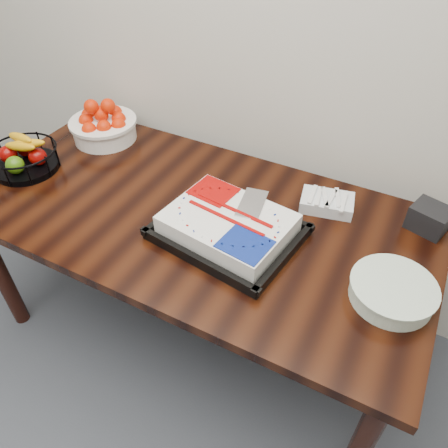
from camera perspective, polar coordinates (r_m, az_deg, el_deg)
The scene contains 7 objects.
table at distance 1.72m, azimuth -3.93°, elevation -0.49°, with size 1.80×0.90×0.75m.
cake_tray at distance 1.53m, azimuth 0.54°, elevation -0.32°, with size 0.52×0.43×0.10m.
tangerine_bowl at distance 2.13m, azimuth -15.53°, elevation 12.67°, with size 0.31×0.31×0.19m.
fruit_basket at distance 2.03m, azimuth -24.72°, elevation 8.02°, with size 0.28×0.28×0.15m.
plate_stack at distance 1.44m, azimuth 21.11°, elevation -8.21°, with size 0.26×0.26×0.06m.
fork_bag at distance 1.71m, azimuth 13.30°, elevation 2.79°, with size 0.22×0.16×0.06m.
napkin_box at distance 1.72m, azimuth 25.25°, elevation 0.68°, with size 0.13×0.11×0.09m, color black.
Camera 1 is at (0.70, 0.93, 1.82)m, focal length 35.00 mm.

